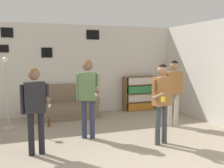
% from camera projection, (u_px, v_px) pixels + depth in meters
% --- Properties ---
extents(wall_back, '(8.14, 0.08, 2.70)m').
position_uv_depth(wall_back, '(85.00, 69.00, 7.68)').
color(wall_back, beige).
rests_on(wall_back, ground_plane).
extents(wall_right, '(0.06, 6.62, 2.70)m').
position_uv_depth(wall_right, '(211.00, 72.00, 6.60)').
color(wall_right, beige).
rests_on(wall_right, ground_plane).
extents(couch, '(1.82, 0.80, 0.94)m').
position_uv_depth(couch, '(66.00, 107.00, 7.20)').
color(couch, '#7A6651').
rests_on(couch, ground_plane).
extents(bookshelf, '(1.11, 0.30, 1.11)m').
position_uv_depth(bookshelf, '(140.00, 93.00, 8.14)').
color(bookshelf, brown).
rests_on(bookshelf, ground_plane).
extents(floor_lamp, '(0.28, 0.28, 1.76)m').
position_uv_depth(floor_lamp, '(7.00, 91.00, 6.02)').
color(floor_lamp, '#ADA89E').
rests_on(floor_lamp, ground_plane).
extents(person_player_foreground_left, '(0.51, 0.43, 1.60)m').
position_uv_depth(person_player_foreground_left, '(35.00, 102.00, 4.47)').
color(person_player_foreground_left, black).
rests_on(person_player_foreground_left, ground_plane).
extents(person_player_foreground_center, '(0.46, 0.58, 1.72)m').
position_uv_depth(person_player_foreground_center, '(88.00, 90.00, 5.35)').
color(person_player_foreground_center, '#2D334C').
rests_on(person_player_foreground_center, ground_plane).
extents(person_watcher_holding_cup, '(0.49, 0.48, 1.65)m').
position_uv_depth(person_watcher_holding_cup, '(162.00, 96.00, 5.00)').
color(person_watcher_holding_cup, '#3D4247').
rests_on(person_watcher_holding_cup, ground_plane).
extents(person_spectator_near_bookshelf, '(0.50, 0.22, 1.67)m').
position_uv_depth(person_spectator_near_bookshelf, '(174.00, 86.00, 6.27)').
color(person_spectator_near_bookshelf, '#B7AD99').
rests_on(person_spectator_near_bookshelf, ground_plane).
extents(bottle_on_floor, '(0.07, 0.07, 0.23)m').
position_uv_depth(bottle_on_floor, '(49.00, 123.00, 6.31)').
color(bottle_on_floor, brown).
rests_on(bottle_on_floor, ground_plane).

